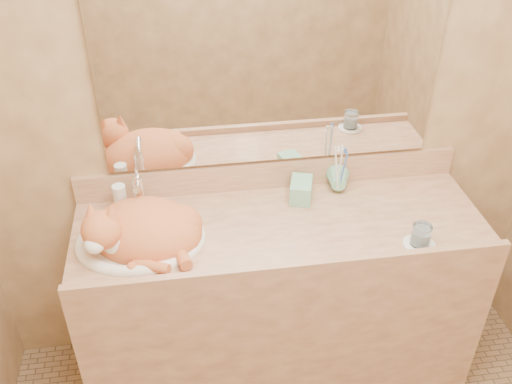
{
  "coord_description": "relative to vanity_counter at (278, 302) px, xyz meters",
  "views": [
    {
      "loc": [
        -0.35,
        -0.98,
        2.22
      ],
      "look_at": [
        -0.1,
        0.7,
        1.03
      ],
      "focal_mm": 40.0,
      "sensor_mm": 36.0,
      "label": 1
    }
  ],
  "objects": [
    {
      "name": "toothbrush_cup",
      "position": [
        0.27,
        0.16,
        0.47
      ],
      "size": [
        0.12,
        0.12,
        0.09
      ],
      "primitive_type": "imported",
      "rotation": [
        0.0,
        0.0,
        -0.22
      ],
      "color": "#78C199",
      "rests_on": "vanity_counter"
    },
    {
      "name": "lotion_bottle",
      "position": [
        -0.61,
        0.18,
        0.49
      ],
      "size": [
        0.05,
        0.05,
        0.12
      ],
      "primitive_type": "cylinder",
      "color": "white",
      "rests_on": "vanity_counter"
    },
    {
      "name": "cat",
      "position": [
        -0.53,
        -0.03,
        0.49
      ],
      "size": [
        0.5,
        0.44,
        0.23
      ],
      "primitive_type": null,
      "rotation": [
        0.0,
        0.0,
        -0.27
      ],
      "color": "#C95A2E",
      "rests_on": "sink_basin"
    },
    {
      "name": "saucer",
      "position": [
        0.48,
        -0.2,
        0.43
      ],
      "size": [
        0.12,
        0.12,
        0.01
      ],
      "primitive_type": "cylinder",
      "color": "white",
      "rests_on": "vanity_counter"
    },
    {
      "name": "water_glass",
      "position": [
        0.48,
        -0.2,
        0.48
      ],
      "size": [
        0.07,
        0.07,
        0.08
      ],
      "primitive_type": "cylinder",
      "color": "silver",
      "rests_on": "saucer"
    },
    {
      "name": "faucet",
      "position": [
        -0.53,
        0.16,
        0.52
      ],
      "size": [
        0.06,
        0.14,
        0.19
      ],
      "primitive_type": null,
      "rotation": [
        0.0,
        0.0,
        0.06
      ],
      "color": "white",
      "rests_on": "vanity_counter"
    },
    {
      "name": "soap_dispenser",
      "position": [
        0.09,
        0.1,
        0.52
      ],
      "size": [
        0.11,
        0.11,
        0.19
      ],
      "primitive_type": "imported",
      "rotation": [
        0.0,
        0.0,
        -0.29
      ],
      "color": "#78C199",
      "rests_on": "vanity_counter"
    },
    {
      "name": "mirror",
      "position": [
        0.0,
        0.26,
        0.97
      ],
      "size": [
        1.3,
        0.02,
        0.8
      ],
      "primitive_type": "cube",
      "color": "white",
      "rests_on": "wall_back"
    },
    {
      "name": "wall_back",
      "position": [
        0.0,
        0.28,
        0.82
      ],
      "size": [
        2.4,
        0.02,
        2.5
      ],
      "primitive_type": "cube",
      "color": "olive",
      "rests_on": "ground"
    },
    {
      "name": "vanity_counter",
      "position": [
        0.0,
        0.0,
        0.0
      ],
      "size": [
        1.6,
        0.55,
        0.85
      ],
      "primitive_type": null,
      "color": "#915D41",
      "rests_on": "floor"
    },
    {
      "name": "sink_basin",
      "position": [
        -0.53,
        -0.02,
        0.5
      ],
      "size": [
        0.51,
        0.44,
        0.15
      ],
      "primitive_type": null,
      "rotation": [
        0.0,
        0.0,
        -0.11
      ],
      "color": "white",
      "rests_on": "vanity_counter"
    },
    {
      "name": "toothbrushes",
      "position": [
        0.27,
        0.16,
        0.56
      ],
      "size": [
        0.04,
        0.04,
        0.24
      ],
      "primitive_type": null,
      "color": "white",
      "rests_on": "toothbrush_cup"
    }
  ]
}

